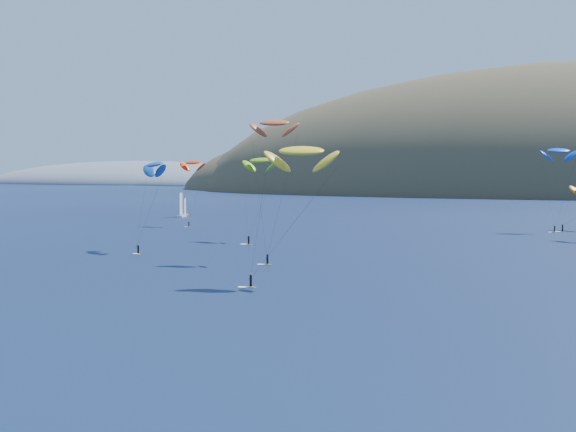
{
  "coord_description": "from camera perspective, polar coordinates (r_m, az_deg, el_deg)",
  "views": [
    {
      "loc": [
        43.26,
        -47.75,
        17.18
      ],
      "look_at": [
        -9.06,
        80.0,
        9.0
      ],
      "focal_mm": 50.0,
      "sensor_mm": 36.0,
      "label": 1
    }
  ],
  "objects": [
    {
      "name": "kitesurfer_3",
      "position": [
        191.71,
        -1.97,
        3.97
      ],
      "size": [
        9.35,
        14.14,
        21.69
      ],
      "rotation": [
        0.0,
        0.0,
        -0.09
      ],
      "color": "gold",
      "rests_on": "ground"
    },
    {
      "name": "kitesurfer_9",
      "position": [
        148.96,
        -0.98,
        6.63
      ],
      "size": [
        9.41,
        9.79,
        28.07
      ],
      "rotation": [
        0.0,
        0.0,
        0.26
      ],
      "color": "gold",
      "rests_on": "ground"
    },
    {
      "name": "kitesurfer_2",
      "position": [
        118.77,
        0.96,
        4.64
      ],
      "size": [
        11.84,
        10.62,
        22.71
      ],
      "rotation": [
        0.0,
        0.0,
        0.3
      ],
      "color": "gold",
      "rests_on": "ground"
    },
    {
      "name": "kitesurfer_1",
      "position": [
        242.61,
        -6.78,
        3.79
      ],
      "size": [
        8.8,
        8.43,
        21.37
      ],
      "rotation": [
        0.0,
        0.0,
        -0.1
      ],
      "color": "gold",
      "rests_on": "ground"
    },
    {
      "name": "ground",
      "position": [
        66.68,
        -19.63,
        -11.74
      ],
      "size": [
        2800.0,
        2800.0,
        0.0
      ],
      "primitive_type": "plane",
      "color": "black",
      "rests_on": "ground"
    },
    {
      "name": "kitesurfer_4",
      "position": [
        229.52,
        18.7,
        4.43
      ],
      "size": [
        10.37,
        7.42,
        24.71
      ],
      "rotation": [
        0.0,
        0.0,
        0.36
      ],
      "color": "gold",
      "rests_on": "ground"
    },
    {
      "name": "kitesurfer_10",
      "position": [
        170.8,
        -9.46,
        3.64
      ],
      "size": [
        9.61,
        14.07,
        20.58
      ],
      "rotation": [
        0.0,
        0.0,
        -0.64
      ],
      "color": "gold",
      "rests_on": "ground"
    },
    {
      "name": "sailboat",
      "position": [
        287.51,
        -7.52,
        0.11
      ],
      "size": [
        8.03,
        6.89,
        9.7
      ],
      "rotation": [
        0.0,
        0.0,
        0.2
      ],
      "color": "silver",
      "rests_on": "ground"
    },
    {
      "name": "headland",
      "position": [
        935.73,
        -9.21,
        2.09
      ],
      "size": [
        460.0,
        250.0,
        60.0
      ],
      "color": "slate",
      "rests_on": "ground"
    }
  ]
}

